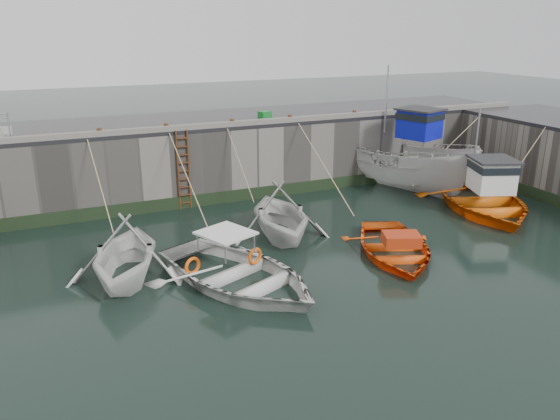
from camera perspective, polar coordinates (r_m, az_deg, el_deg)
name	(u,v)px	position (r m, az deg, el deg)	size (l,w,h in m)	color
ground	(356,308)	(14.71, 7.98, -10.09)	(120.00, 120.00, 0.00)	black
quay_back	(213,155)	(25.00, -7.05, 5.76)	(30.00, 5.00, 3.00)	slate
road_back	(211,120)	(24.70, -7.20, 9.33)	(30.00, 5.00, 0.16)	black
kerb_back	(228,124)	(22.46, -5.44, 8.93)	(30.00, 0.30, 0.20)	slate
algae_back	(232,196)	(22.99, -5.06, 1.44)	(30.00, 0.08, 0.50)	black
ladder	(184,170)	(22.05, -10.05, 4.10)	(0.51, 0.08, 3.20)	#3F1E0F
boat_near_white	(128,278)	(16.75, -15.64, -6.90)	(3.66, 4.24, 2.23)	silver
boat_near_white_rope	(109,232)	(20.55, -17.45, -2.24)	(0.04, 4.17, 3.10)	tan
boat_near_blue	(239,284)	(15.84, -4.32, -7.74)	(4.02, 5.62, 1.17)	silver
boat_near_blue_rope	(193,228)	(20.22, -9.10, -1.92)	(0.04, 5.59, 3.10)	tan
boat_near_blacktrim	(280,236)	(19.28, 0.00, -2.72)	(3.70, 4.29, 2.26)	silver
boat_near_blacktrim_rope	(246,207)	(22.31, -3.62, 0.27)	(0.04, 3.24, 3.10)	tan
boat_near_navy	(394,254)	(18.18, 11.78, -4.50)	(3.29, 4.61, 0.95)	#FF520D
boat_near_navy_rope	(322,209)	(22.10, 4.40, 0.06)	(0.04, 5.55, 3.10)	tan
boat_far_white	(405,164)	(25.26, 12.95, 4.74)	(4.95, 7.62, 5.76)	silver
boat_far_orange	(483,199)	(23.39, 20.42, 1.04)	(6.45, 7.49, 4.30)	orange
fish_crate	(265,114)	(24.56, -1.59, 9.95)	(0.54, 0.37, 0.29)	#157827
bollard_a	(99,132)	(21.53, -18.35, 7.75)	(0.18, 0.18, 0.28)	#3F1E0F
bollard_b	(166,127)	(21.90, -11.80, 8.48)	(0.18, 0.18, 0.28)	#3F1E0F
bollard_c	(232,122)	(22.61, -5.04, 9.11)	(0.18, 0.18, 0.28)	#3F1E0F
bollard_d	(290,118)	(23.57, 1.03, 9.57)	(0.18, 0.18, 0.28)	#3F1E0F
bollard_e	(354,114)	(25.07, 7.78, 9.95)	(0.18, 0.18, 0.28)	#3F1E0F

